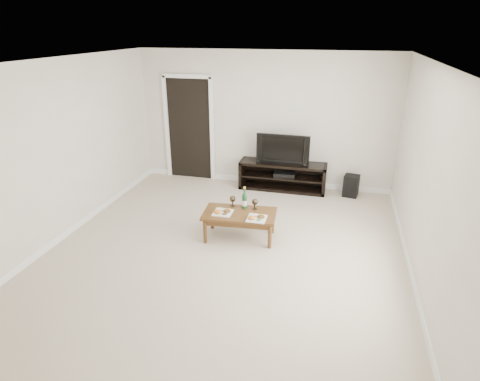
% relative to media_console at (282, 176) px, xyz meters
% --- Properties ---
extents(floor, '(5.50, 5.50, 0.00)m').
position_rel_media_console_xyz_m(floor, '(-0.44, -2.50, -0.28)').
color(floor, '#BEAC99').
rests_on(floor, ground).
extents(back_wall, '(5.00, 0.04, 2.60)m').
position_rel_media_console_xyz_m(back_wall, '(-0.44, 0.27, 1.02)').
color(back_wall, silver).
rests_on(back_wall, ground).
extents(ceiling, '(5.00, 5.50, 0.04)m').
position_rel_media_console_xyz_m(ceiling, '(-0.44, -2.50, 2.35)').
color(ceiling, white).
rests_on(ceiling, back_wall).
extents(doorway, '(0.90, 0.02, 2.05)m').
position_rel_media_console_xyz_m(doorway, '(-1.99, 0.24, 0.75)').
color(doorway, black).
rests_on(doorway, ground).
extents(media_console, '(1.68, 0.45, 0.55)m').
position_rel_media_console_xyz_m(media_console, '(0.00, 0.00, 0.00)').
color(media_console, black).
rests_on(media_console, ground).
extents(television, '(1.01, 0.16, 0.58)m').
position_rel_media_console_xyz_m(television, '(0.00, 0.00, 0.57)').
color(television, black).
rests_on(television, media_console).
extents(av_receiver, '(0.42, 0.33, 0.08)m').
position_rel_media_console_xyz_m(av_receiver, '(0.03, -0.01, 0.05)').
color(av_receiver, black).
rests_on(av_receiver, media_console).
extents(subwoofer, '(0.31, 0.31, 0.40)m').
position_rel_media_console_xyz_m(subwoofer, '(1.31, -0.01, -0.07)').
color(subwoofer, black).
rests_on(subwoofer, ground).
extents(coffee_table, '(1.12, 0.68, 0.42)m').
position_rel_media_console_xyz_m(coffee_table, '(-0.34, -2.11, -0.07)').
color(coffee_table, '#563517').
rests_on(coffee_table, ground).
extents(plate_left, '(0.27, 0.27, 0.07)m').
position_rel_media_console_xyz_m(plate_left, '(-0.57, -2.19, 0.18)').
color(plate_left, white).
rests_on(plate_left, coffee_table).
extents(plate_right, '(0.27, 0.27, 0.07)m').
position_rel_media_console_xyz_m(plate_right, '(-0.04, -2.25, 0.18)').
color(plate_right, white).
rests_on(plate_right, coffee_table).
extents(wine_bottle, '(0.07, 0.07, 0.35)m').
position_rel_media_console_xyz_m(wine_bottle, '(-0.30, -1.93, 0.32)').
color(wine_bottle, '#103C1C').
rests_on(wine_bottle, coffee_table).
extents(goblet_left, '(0.09, 0.09, 0.17)m').
position_rel_media_console_xyz_m(goblet_left, '(-0.50, -1.90, 0.23)').
color(goblet_left, '#352B1D').
rests_on(goblet_left, coffee_table).
extents(goblet_right, '(0.09, 0.09, 0.17)m').
position_rel_media_console_xyz_m(goblet_right, '(-0.14, -1.93, 0.23)').
color(goblet_right, '#352B1D').
rests_on(goblet_right, coffee_table).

